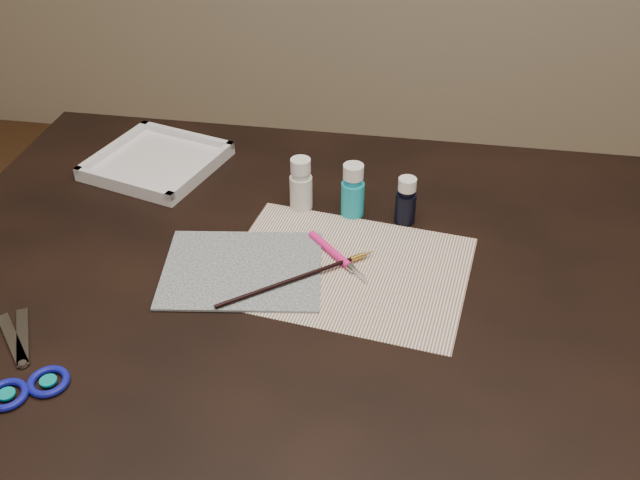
% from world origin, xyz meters
% --- Properties ---
extents(table, '(1.30, 0.90, 0.75)m').
position_xyz_m(table, '(0.00, 0.00, 0.38)').
color(table, black).
rests_on(table, ground).
extents(paper, '(0.41, 0.33, 0.00)m').
position_xyz_m(paper, '(0.04, -0.00, 0.75)').
color(paper, white).
rests_on(paper, table).
extents(canvas, '(0.27, 0.23, 0.00)m').
position_xyz_m(canvas, '(-0.12, -0.03, 0.75)').
color(canvas, black).
rests_on(canvas, paper).
extents(paint_bottle_white, '(0.05, 0.05, 0.10)m').
position_xyz_m(paint_bottle_white, '(-0.06, 0.16, 0.80)').
color(paint_bottle_white, silver).
rests_on(paint_bottle_white, table).
extents(paint_bottle_cyan, '(0.05, 0.05, 0.10)m').
position_xyz_m(paint_bottle_cyan, '(0.03, 0.15, 0.80)').
color(paint_bottle_cyan, '#18A7C0').
rests_on(paint_bottle_cyan, table).
extents(paint_bottle_navy, '(0.05, 0.05, 0.09)m').
position_xyz_m(paint_bottle_navy, '(0.12, 0.15, 0.79)').
color(paint_bottle_navy, black).
rests_on(paint_bottle_navy, table).
extents(paintbrush, '(0.22, 0.18, 0.01)m').
position_xyz_m(paintbrush, '(-0.02, -0.05, 0.76)').
color(paintbrush, black).
rests_on(paintbrush, canvas).
extents(craft_knife, '(0.12, 0.12, 0.01)m').
position_xyz_m(craft_knife, '(0.03, 0.02, 0.76)').
color(craft_knife, '#FF1F89').
rests_on(craft_knife, paper).
extents(scissors, '(0.22, 0.23, 0.01)m').
position_xyz_m(scissors, '(-0.37, -0.27, 0.76)').
color(scissors, silver).
rests_on(scissors, table).
extents(palette_tray, '(0.27, 0.27, 0.03)m').
position_xyz_m(palette_tray, '(-0.36, 0.25, 0.76)').
color(palette_tray, white).
rests_on(palette_tray, table).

